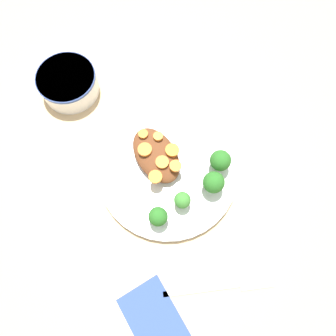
% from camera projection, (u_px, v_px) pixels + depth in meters
% --- Properties ---
extents(ground_plane, '(4.00, 4.00, 0.00)m').
position_uv_depth(ground_plane, '(168.00, 173.00, 0.68)').
color(ground_plane, tan).
extents(plate, '(0.28, 0.28, 0.02)m').
position_uv_depth(plate, '(168.00, 171.00, 0.67)').
color(plate, white).
rests_on(plate, ground_plane).
extents(dip_bowl, '(0.13, 0.13, 0.05)m').
position_uv_depth(dip_bowl, '(68.00, 83.00, 0.72)').
color(dip_bowl, white).
rests_on(dip_bowl, ground_plane).
extents(stew_mound, '(0.13, 0.08, 0.03)m').
position_uv_depth(stew_mound, '(156.00, 155.00, 0.66)').
color(stew_mound, brown).
rests_on(stew_mound, plate).
extents(broccoli_floret_0, '(0.03, 0.03, 0.04)m').
position_uv_depth(broccoli_floret_0, '(182.00, 200.00, 0.62)').
color(broccoli_floret_0, '#759E51').
rests_on(broccoli_floret_0, plate).
extents(broccoli_floret_1, '(0.04, 0.04, 0.06)m').
position_uv_depth(broccoli_floret_1, '(214.00, 183.00, 0.62)').
color(broccoli_floret_1, '#7FA85B').
rests_on(broccoli_floret_1, plate).
extents(broccoli_floret_2, '(0.04, 0.04, 0.05)m').
position_uv_depth(broccoli_floret_2, '(220.00, 161.00, 0.64)').
color(broccoli_floret_2, '#7FA85B').
rests_on(broccoli_floret_2, plate).
extents(broccoli_floret_3, '(0.04, 0.04, 0.05)m').
position_uv_depth(broccoli_floret_3, '(158.00, 217.00, 0.61)').
color(broccoli_floret_3, '#759E51').
rests_on(broccoli_floret_3, plate).
extents(carrot_slice_0, '(0.03, 0.03, 0.01)m').
position_uv_depth(carrot_slice_0, '(145.00, 150.00, 0.64)').
color(carrot_slice_0, orange).
rests_on(carrot_slice_0, stew_mound).
extents(carrot_slice_1, '(0.03, 0.03, 0.01)m').
position_uv_depth(carrot_slice_1, '(155.00, 177.00, 0.62)').
color(carrot_slice_1, orange).
rests_on(carrot_slice_1, stew_mound).
extents(carrot_slice_2, '(0.02, 0.02, 0.01)m').
position_uv_depth(carrot_slice_2, '(175.00, 166.00, 0.63)').
color(carrot_slice_2, orange).
rests_on(carrot_slice_2, stew_mound).
extents(carrot_slice_3, '(0.03, 0.03, 0.00)m').
position_uv_depth(carrot_slice_3, '(162.00, 162.00, 0.63)').
color(carrot_slice_3, orange).
rests_on(carrot_slice_3, stew_mound).
extents(carrot_slice_4, '(0.02, 0.02, 0.01)m').
position_uv_depth(carrot_slice_4, '(158.00, 136.00, 0.65)').
color(carrot_slice_4, orange).
rests_on(carrot_slice_4, stew_mound).
extents(carrot_slice_5, '(0.02, 0.02, 0.00)m').
position_uv_depth(carrot_slice_5, '(143.00, 134.00, 0.65)').
color(carrot_slice_5, orange).
rests_on(carrot_slice_5, stew_mound).
extents(carrot_slice_6, '(0.03, 0.03, 0.01)m').
position_uv_depth(carrot_slice_6, '(172.00, 150.00, 0.64)').
color(carrot_slice_6, orange).
rests_on(carrot_slice_6, stew_mound).
extents(fork, '(0.10, 0.20, 0.01)m').
position_uv_depth(fork, '(230.00, 286.00, 0.60)').
color(fork, silver).
rests_on(fork, ground_plane).
extents(napkin, '(0.14, 0.09, 0.01)m').
position_uv_depth(napkin, '(155.00, 321.00, 0.58)').
color(napkin, '#334C8C').
rests_on(napkin, ground_plane).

